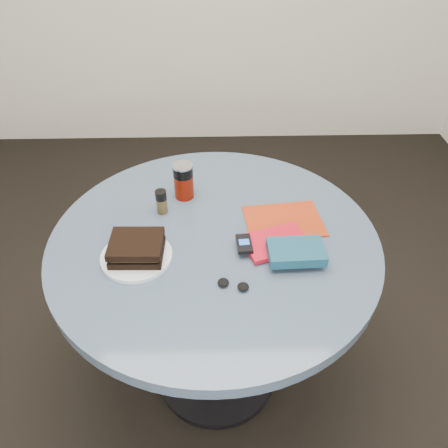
{
  "coord_description": "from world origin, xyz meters",
  "views": [
    {
      "loc": [
        0.01,
        -0.99,
        1.63
      ],
      "look_at": [
        0.03,
        0.0,
        0.8
      ],
      "focal_mm": 35.0,
      "sensor_mm": 36.0,
      "label": 1
    }
  ],
  "objects_px": {
    "soda_can": "(184,181)",
    "pepper_grinder": "(162,202)",
    "table": "(215,274)",
    "headphones": "(233,285)",
    "red_book": "(276,242)",
    "sandwich": "(137,248)",
    "plate": "(137,256)",
    "mp3_player": "(244,244)",
    "novel": "(296,252)",
    "magazine": "(284,221)"
  },
  "relations": [
    {
      "from": "soda_can",
      "to": "pepper_grinder",
      "type": "bearing_deg",
      "value": -128.49
    },
    {
      "from": "table",
      "to": "headphones",
      "type": "bearing_deg",
      "value": -76.35
    },
    {
      "from": "pepper_grinder",
      "to": "headphones",
      "type": "xyz_separation_m",
      "value": [
        0.22,
        -0.33,
        -0.03
      ]
    },
    {
      "from": "table",
      "to": "red_book",
      "type": "bearing_deg",
      "value": -13.41
    },
    {
      "from": "sandwich",
      "to": "pepper_grinder",
      "type": "distance_m",
      "value": 0.22
    },
    {
      "from": "soda_can",
      "to": "headphones",
      "type": "bearing_deg",
      "value": -70.3
    },
    {
      "from": "plate",
      "to": "soda_can",
      "type": "relative_size",
      "value": 1.64
    },
    {
      "from": "plate",
      "to": "mp3_player",
      "type": "relative_size",
      "value": 2.6
    },
    {
      "from": "table",
      "to": "red_book",
      "type": "distance_m",
      "value": 0.26
    },
    {
      "from": "pepper_grinder",
      "to": "red_book",
      "type": "relative_size",
      "value": 0.45
    },
    {
      "from": "table",
      "to": "novel",
      "type": "distance_m",
      "value": 0.32
    },
    {
      "from": "sandwich",
      "to": "novel",
      "type": "relative_size",
      "value": 0.96
    },
    {
      "from": "pepper_grinder",
      "to": "novel",
      "type": "height_order",
      "value": "pepper_grinder"
    },
    {
      "from": "pepper_grinder",
      "to": "novel",
      "type": "relative_size",
      "value": 0.52
    },
    {
      "from": "novel",
      "to": "plate",
      "type": "bearing_deg",
      "value": 175.03
    },
    {
      "from": "sandwich",
      "to": "soda_can",
      "type": "relative_size",
      "value": 1.22
    },
    {
      "from": "red_book",
      "to": "mp3_player",
      "type": "bearing_deg",
      "value": 172.89
    },
    {
      "from": "table",
      "to": "plate",
      "type": "xyz_separation_m",
      "value": [
        -0.22,
        -0.09,
        0.17
      ]
    },
    {
      "from": "table",
      "to": "pepper_grinder",
      "type": "relative_size",
      "value": 12.12
    },
    {
      "from": "pepper_grinder",
      "to": "headphones",
      "type": "distance_m",
      "value": 0.4
    },
    {
      "from": "plate",
      "to": "headphones",
      "type": "distance_m",
      "value": 0.3
    },
    {
      "from": "magazine",
      "to": "headphones",
      "type": "relative_size",
      "value": 2.61
    },
    {
      "from": "pepper_grinder",
      "to": "headphones",
      "type": "bearing_deg",
      "value": -56.75
    },
    {
      "from": "pepper_grinder",
      "to": "magazine",
      "type": "bearing_deg",
      "value": -8.59
    },
    {
      "from": "sandwich",
      "to": "magazine",
      "type": "height_order",
      "value": "sandwich"
    },
    {
      "from": "sandwich",
      "to": "pepper_grinder",
      "type": "bearing_deg",
      "value": 76.06
    },
    {
      "from": "plate",
      "to": "magazine",
      "type": "xyz_separation_m",
      "value": [
        0.44,
        0.15,
        -0.0
      ]
    },
    {
      "from": "red_book",
      "to": "headphones",
      "type": "xyz_separation_m",
      "value": [
        -0.13,
        -0.16,
        -0.0
      ]
    },
    {
      "from": "mp3_player",
      "to": "pepper_grinder",
      "type": "bearing_deg",
      "value": 143.54
    },
    {
      "from": "magazine",
      "to": "red_book",
      "type": "bearing_deg",
      "value": -116.28
    },
    {
      "from": "red_book",
      "to": "mp3_player",
      "type": "xyz_separation_m",
      "value": [
        -0.09,
        -0.02,
        0.01
      ]
    },
    {
      "from": "sandwich",
      "to": "soda_can",
      "type": "xyz_separation_m",
      "value": [
        0.12,
        0.3,
        0.02
      ]
    },
    {
      "from": "pepper_grinder",
      "to": "magazine",
      "type": "distance_m",
      "value": 0.39
    },
    {
      "from": "magazine",
      "to": "mp3_player",
      "type": "distance_m",
      "value": 0.19
    },
    {
      "from": "novel",
      "to": "mp3_player",
      "type": "xyz_separation_m",
      "value": [
        -0.14,
        0.05,
        -0.01
      ]
    },
    {
      "from": "soda_can",
      "to": "novel",
      "type": "bearing_deg",
      "value": -44.16
    },
    {
      "from": "sandwich",
      "to": "headphones",
      "type": "bearing_deg",
      "value": -23.75
    },
    {
      "from": "plate",
      "to": "headphones",
      "type": "relative_size",
      "value": 2.22
    },
    {
      "from": "novel",
      "to": "headphones",
      "type": "xyz_separation_m",
      "value": [
        -0.18,
        -0.1,
        -0.03
      ]
    },
    {
      "from": "plate",
      "to": "headphones",
      "type": "bearing_deg",
      "value": -23.24
    },
    {
      "from": "soda_can",
      "to": "red_book",
      "type": "xyz_separation_m",
      "value": [
        0.28,
        -0.25,
        -0.05
      ]
    },
    {
      "from": "sandwich",
      "to": "table",
      "type": "bearing_deg",
      "value": 21.38
    },
    {
      "from": "soda_can",
      "to": "table",
      "type": "bearing_deg",
      "value": -64.84
    },
    {
      "from": "table",
      "to": "plate",
      "type": "relative_size",
      "value": 4.89
    },
    {
      "from": "red_book",
      "to": "mp3_player",
      "type": "distance_m",
      "value": 0.1
    },
    {
      "from": "novel",
      "to": "headphones",
      "type": "bearing_deg",
      "value": -154.36
    },
    {
      "from": "soda_can",
      "to": "pepper_grinder",
      "type": "relative_size",
      "value": 1.51
    },
    {
      "from": "sandwich",
      "to": "headphones",
      "type": "relative_size",
      "value": 1.64
    },
    {
      "from": "pepper_grinder",
      "to": "magazine",
      "type": "xyz_separation_m",
      "value": [
        0.39,
        -0.06,
        -0.04
      ]
    },
    {
      "from": "sandwich",
      "to": "headphones",
      "type": "distance_m",
      "value": 0.29
    }
  ]
}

